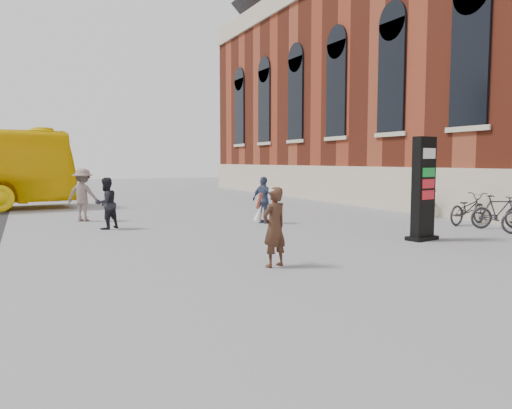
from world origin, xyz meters
name	(u,v)px	position (x,y,z in m)	size (l,w,h in m)	color
ground	(274,266)	(0.00, 0.00, 0.00)	(100.00, 100.00, 0.00)	#9E9EA3
info_pylon	(423,189)	(4.93, 1.22, 1.33)	(0.91, 0.57, 2.67)	black
woman	(274,226)	(-0.05, -0.09, 0.80)	(0.70, 0.67, 1.55)	#42261B
pedestrian_a	(106,203)	(-2.20, 6.82, 0.78)	(0.76, 0.59, 1.56)	black
pedestrian_b	(83,195)	(-2.61, 9.22, 0.90)	(1.16, 0.67, 1.80)	gray
pedestrian_c	(264,200)	(2.71, 6.09, 0.77)	(0.90, 0.38, 1.54)	#3E4B6B
bike_5	(498,212)	(8.60, 1.93, 0.51)	(0.48, 1.70, 1.02)	#29282F
bike_6	(468,209)	(8.60, 3.08, 0.51)	(0.68, 1.94, 1.02)	#29282F
bike_7	(425,204)	(8.60, 4.99, 0.52)	(0.49, 1.73, 1.04)	#29282F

